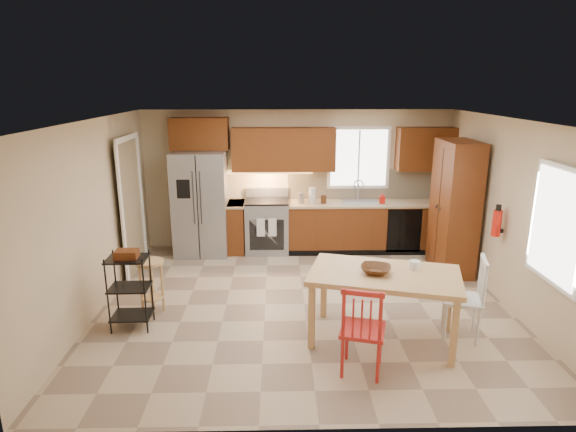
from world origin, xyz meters
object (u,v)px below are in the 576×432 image
(fire_extinguisher, at_px, (497,223))
(utility_cart, at_px, (130,291))
(bar_stool, at_px, (152,287))
(chair_red, at_px, (363,328))
(chair_white, at_px, (462,298))
(soap_bottle, at_px, (382,198))
(table_jar, at_px, (414,267))
(range_stove, at_px, (267,227))
(dining_table, at_px, (383,307))
(table_bowl, at_px, (375,273))
(pantry, at_px, (455,208))
(refrigerator, at_px, (201,203))

(fire_extinguisher, relative_size, utility_cart, 0.38)
(fire_extinguisher, xyz_separation_m, bar_stool, (-4.65, -0.34, -0.74))
(chair_red, xyz_separation_m, chair_white, (1.30, 0.70, 0.00))
(soap_bottle, relative_size, fire_extinguisher, 0.53)
(table_jar, height_order, bar_stool, table_jar)
(bar_stool, bearing_deg, table_jar, 13.24)
(soap_bottle, distance_m, utility_cart, 4.57)
(range_stove, bearing_deg, dining_table, -65.73)
(fire_extinguisher, relative_size, dining_table, 0.21)
(bar_stool, bearing_deg, utility_cart, -85.59)
(chair_white, bearing_deg, bar_stool, 94.87)
(bar_stool, relative_size, utility_cart, 0.75)
(chair_white, bearing_deg, table_jar, 99.94)
(table_jar, distance_m, bar_stool, 3.36)
(soap_bottle, bearing_deg, utility_cart, -143.53)
(soap_bottle, relative_size, bar_stool, 0.27)
(range_stove, height_order, soap_bottle, soap_bottle)
(range_stove, height_order, dining_table, range_stove)
(fire_extinguisher, bearing_deg, range_stove, 147.38)
(table_jar, bearing_deg, table_bowl, -167.47)
(fire_extinguisher, xyz_separation_m, table_bowl, (-1.87, -1.11, -0.26))
(pantry, relative_size, bar_stool, 2.91)
(table_bowl, bearing_deg, pantry, 52.27)
(chair_red, bearing_deg, range_stove, 121.18)
(range_stove, relative_size, chair_white, 0.92)
(range_stove, xyz_separation_m, pantry, (2.98, -0.99, 0.59))
(chair_white, relative_size, table_jar, 6.33)
(chair_white, height_order, utility_cart, chair_white)
(table_bowl, relative_size, bar_stool, 0.48)
(pantry, height_order, bar_stool, pantry)
(fire_extinguisher, xyz_separation_m, chair_white, (-0.81, -1.06, -0.60))
(refrigerator, distance_m, range_stove, 1.24)
(fire_extinguisher, bearing_deg, table_bowl, -149.36)
(chair_red, bearing_deg, fire_extinguisher, 55.22)
(soap_bottle, height_order, chair_red, soap_bottle)
(soap_bottle, height_order, bar_stool, soap_bottle)
(refrigerator, distance_m, soap_bottle, 3.18)
(chair_white, xyz_separation_m, table_bowl, (-1.06, -0.05, 0.34))
(fire_extinguisher, height_order, dining_table, fire_extinguisher)
(pantry, relative_size, fire_extinguisher, 5.83)
(refrigerator, height_order, range_stove, refrigerator)
(range_stove, xyz_separation_m, bar_stool, (-1.47, -2.37, -0.10))
(dining_table, xyz_separation_m, bar_stool, (-2.89, 0.77, -0.05))
(chair_white, distance_m, table_bowl, 1.11)
(refrigerator, xyz_separation_m, dining_table, (2.57, -3.08, -0.50))
(range_stove, bearing_deg, chair_red, -74.29)
(chair_red, distance_m, table_bowl, 0.77)
(soap_bottle, bearing_deg, bar_stool, -146.82)
(refrigerator, relative_size, pantry, 0.87)
(chair_white, bearing_deg, range_stove, 52.90)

